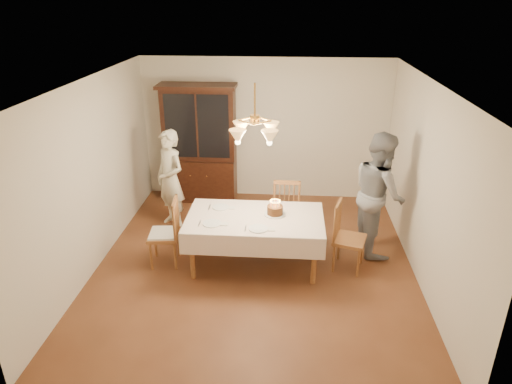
# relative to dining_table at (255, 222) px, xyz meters

# --- Properties ---
(ground) EXTENTS (5.00, 5.00, 0.00)m
(ground) POSITION_rel_dining_table_xyz_m (0.00, 0.00, -0.68)
(ground) COLOR #572D18
(ground) RESTS_ON ground
(room_shell) EXTENTS (5.00, 5.00, 5.00)m
(room_shell) POSITION_rel_dining_table_xyz_m (0.00, 0.00, 0.90)
(room_shell) COLOR white
(room_shell) RESTS_ON ground
(dining_table) EXTENTS (1.90, 1.10, 0.76)m
(dining_table) POSITION_rel_dining_table_xyz_m (0.00, 0.00, 0.00)
(dining_table) COLOR brown
(dining_table) RESTS_ON ground
(china_hutch) EXTENTS (1.38, 0.54, 2.16)m
(china_hutch) POSITION_rel_dining_table_xyz_m (-1.19, 2.25, 0.36)
(china_hutch) COLOR black
(china_hutch) RESTS_ON ground
(chair_far_side) EXTENTS (0.46, 0.44, 1.00)m
(chair_far_side) POSITION_rel_dining_table_xyz_m (0.44, 0.95, -0.24)
(chair_far_side) COLOR brown
(chair_far_side) RESTS_ON ground
(chair_left_end) EXTENTS (0.46, 0.48, 1.00)m
(chair_left_end) POSITION_rel_dining_table_xyz_m (-1.29, -0.06, -0.23)
(chair_left_end) COLOR brown
(chair_left_end) RESTS_ON ground
(chair_right_end) EXTENTS (0.53, 0.54, 1.00)m
(chair_right_end) POSITION_rel_dining_table_xyz_m (1.31, 0.01, -0.24)
(chair_right_end) COLOR brown
(chair_right_end) RESTS_ON ground
(elderly_woman) EXTENTS (0.71, 0.69, 1.65)m
(elderly_woman) POSITION_rel_dining_table_xyz_m (-1.47, 1.13, 0.14)
(elderly_woman) COLOR beige
(elderly_woman) RESTS_ON ground
(adult_in_grey) EXTENTS (0.84, 1.00, 1.84)m
(adult_in_grey) POSITION_rel_dining_table_xyz_m (1.77, 0.58, 0.24)
(adult_in_grey) COLOR slate
(adult_in_grey) RESTS_ON ground
(birthday_cake) EXTENTS (0.30, 0.30, 0.22)m
(birthday_cake) POSITION_rel_dining_table_xyz_m (0.27, 0.09, 0.14)
(birthday_cake) COLOR white
(birthday_cake) RESTS_ON dining_table
(place_setting_near_left) EXTENTS (0.40, 0.25, 0.02)m
(place_setting_near_left) POSITION_rel_dining_table_xyz_m (-0.55, -0.25, 0.08)
(place_setting_near_left) COLOR white
(place_setting_near_left) RESTS_ON dining_table
(place_setting_near_right) EXTENTS (0.40, 0.25, 0.02)m
(place_setting_near_right) POSITION_rel_dining_table_xyz_m (0.09, -0.35, 0.08)
(place_setting_near_right) COLOR white
(place_setting_near_right) RESTS_ON dining_table
(place_setting_far_left) EXTENTS (0.38, 0.24, 0.02)m
(place_setting_far_left) POSITION_rel_dining_table_xyz_m (-0.51, 0.26, 0.08)
(place_setting_far_left) COLOR white
(place_setting_far_left) RESTS_ON dining_table
(chandelier) EXTENTS (0.62, 0.62, 0.73)m
(chandelier) POSITION_rel_dining_table_xyz_m (-0.00, -0.00, 1.29)
(chandelier) COLOR #BF8C3F
(chandelier) RESTS_ON ground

